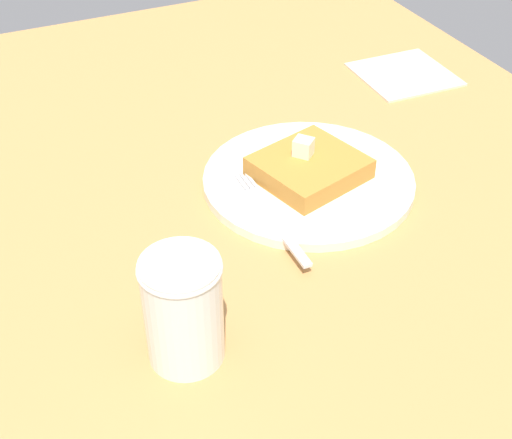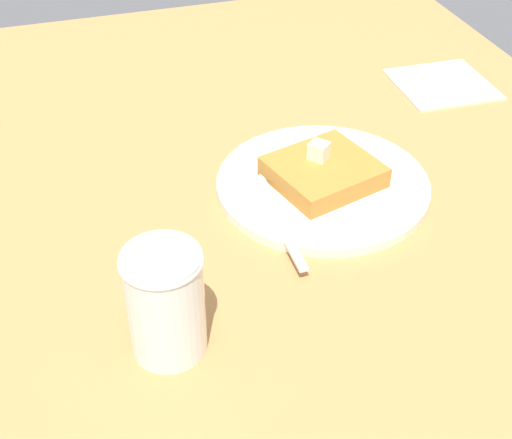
# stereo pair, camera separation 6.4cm
# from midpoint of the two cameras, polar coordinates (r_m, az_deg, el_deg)

# --- Properties ---
(table_surface) EXTENTS (0.95, 0.95, 0.02)m
(table_surface) POSITION_cam_midpoint_polar(r_m,az_deg,el_deg) (0.79, -7.00, 2.67)
(table_surface) COLOR #B27E46
(table_surface) RESTS_ON ground
(plate) EXTENTS (0.23, 0.23, 0.01)m
(plate) POSITION_cam_midpoint_polar(r_m,az_deg,el_deg) (0.76, 1.81, 3.11)
(plate) COLOR silver
(plate) RESTS_ON table_surface
(toast_slice_center) EXTENTS (0.12, 0.13, 0.02)m
(toast_slice_center) POSITION_cam_midpoint_polar(r_m,az_deg,el_deg) (0.75, 1.83, 4.09)
(toast_slice_center) COLOR #B4762E
(toast_slice_center) RESTS_ON plate
(butter_pat_primary) EXTENTS (0.03, 0.03, 0.02)m
(butter_pat_primary) POSITION_cam_midpoint_polar(r_m,az_deg,el_deg) (0.75, 1.35, 5.73)
(butter_pat_primary) COLOR #F7E9C6
(butter_pat_primary) RESTS_ON toast_slice_center
(fork) EXTENTS (0.16, 0.02, 0.00)m
(fork) POSITION_cam_midpoint_polar(r_m,az_deg,el_deg) (0.71, -1.82, 0.59)
(fork) COLOR silver
(fork) RESTS_ON plate
(syrup_jar) EXTENTS (0.06, 0.06, 0.10)m
(syrup_jar) POSITION_cam_midpoint_polar(r_m,az_deg,el_deg) (0.56, -9.10, -7.71)
(syrup_jar) COLOR #592A09
(syrup_jar) RESTS_ON table_surface
(napkin) EXTENTS (0.12, 0.12, 0.00)m
(napkin) POSITION_cam_midpoint_polar(r_m,az_deg,el_deg) (1.00, 9.95, 11.32)
(napkin) COLOR beige
(napkin) RESTS_ON table_surface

